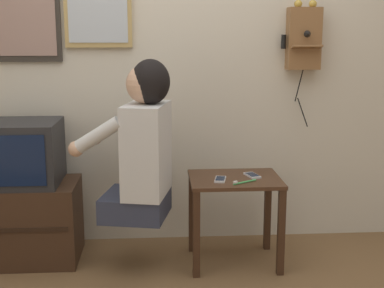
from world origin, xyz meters
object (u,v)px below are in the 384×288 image
Objects in this scene: toothbrush at (243,182)px; television at (21,153)px; wall_phone_antique at (304,38)px; cell_phone_spare at (252,175)px; cell_phone_held at (220,179)px; person at (142,144)px; framed_picture at (27,18)px.

television is at bearing 47.45° from toothbrush.
cell_phone_spare is at bearing -137.13° from wall_phone_antique.
wall_phone_antique is at bearing 48.02° from cell_phone_held.
wall_phone_antique is at bearing -55.24° from person.
cell_phone_held is at bearing -143.74° from wall_phone_antique.
cell_phone_held is 0.90× the size of toothbrush.
cell_phone_held is at bearing 28.92° from toothbrush.
cell_phone_spare is at bearing -70.94° from person.
cell_phone_spare is 0.91× the size of toothbrush.
person is 1.98× the size of television.
framed_picture is at bearing 147.56° from cell_phone_spare.
framed_picture is 3.97× the size of cell_phone_spare.
television is at bearing 158.77° from cell_phone_spare.
cell_phone_held and cell_phone_spare have the same top height.
framed_picture is at bearing 85.14° from television.
television is 3.41× the size of cell_phone_spare.
wall_phone_antique is 0.96m from cell_phone_spare.
framed_picture is 3.61× the size of toothbrush.
person reaches higher than television.
wall_phone_antique reaches higher than person.
wall_phone_antique reaches higher than toothbrush.
cell_phone_spare is at bearing -59.40° from toothbrush.
framed_picture is at bearing 169.84° from cell_phone_held.
television is 3.47× the size of cell_phone_held.
toothbrush is at bearing -84.54° from person.
cell_phone_held is (0.45, 0.00, -0.22)m from person.
wall_phone_antique is 5.43× the size of toothbrush.
wall_phone_antique reaches higher than cell_phone_held.
wall_phone_antique is at bearing -1.43° from framed_picture.
person is 6.75× the size of cell_phone_spare.
wall_phone_antique is 6.06× the size of cell_phone_held.
person is 6.87× the size of cell_phone_held.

